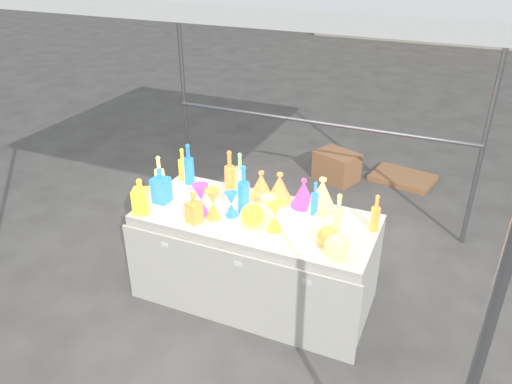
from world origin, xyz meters
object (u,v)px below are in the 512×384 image
at_px(decanter_0, 141,196).
at_px(lampshade_0, 261,185).
at_px(hourglass_0, 213,204).
at_px(bottle_0, 183,164).
at_px(cardboard_box_closed, 337,166).
at_px(display_table, 256,257).
at_px(globe_0, 252,215).

relative_size(decanter_0, lampshade_0, 1.23).
bearing_deg(hourglass_0, bottle_0, 138.89).
xyz_separation_m(cardboard_box_closed, hourglass_0, (-0.30, -2.48, 0.69)).
xyz_separation_m(cardboard_box_closed, bottle_0, (-0.85, -2.01, 0.72)).
distance_m(hourglass_0, lampshade_0, 0.48).
height_order(display_table, hourglass_0, hourglass_0).
bearing_deg(bottle_0, decanter_0, -89.44).
relative_size(bottle_0, decanter_0, 1.01).
bearing_deg(bottle_0, hourglass_0, -41.11).
bearing_deg(cardboard_box_closed, lampshade_0, -70.57).
bearing_deg(bottle_0, display_table, -21.71).
height_order(display_table, globe_0, globe_0).
bearing_deg(display_table, cardboard_box_closed, 89.32).
xyz_separation_m(decanter_0, hourglass_0, (0.54, 0.14, -0.02)).
height_order(decanter_0, hourglass_0, decanter_0).
relative_size(display_table, hourglass_0, 7.83).
height_order(cardboard_box_closed, bottle_0, bottle_0).
relative_size(cardboard_box_closed, globe_0, 2.77).
bearing_deg(lampshade_0, decanter_0, -126.59).
bearing_deg(display_table, decanter_0, -160.39).
bearing_deg(cardboard_box_closed, hourglass_0, -74.63).
bearing_deg(lampshade_0, cardboard_box_closed, 102.26).
xyz_separation_m(display_table, hourglass_0, (-0.28, -0.15, 0.49)).
bearing_deg(display_table, bottle_0, 158.29).
height_order(cardboard_box_closed, hourglass_0, hourglass_0).
xyz_separation_m(bottle_0, globe_0, (0.84, -0.43, -0.07)).
height_order(decanter_0, globe_0, decanter_0).
relative_size(hourglass_0, lampshade_0, 1.03).
bearing_deg(lampshade_0, hourglass_0, -99.41).
relative_size(decanter_0, globe_0, 1.64).
height_order(bottle_0, hourglass_0, bottle_0).
relative_size(globe_0, lampshade_0, 0.75).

